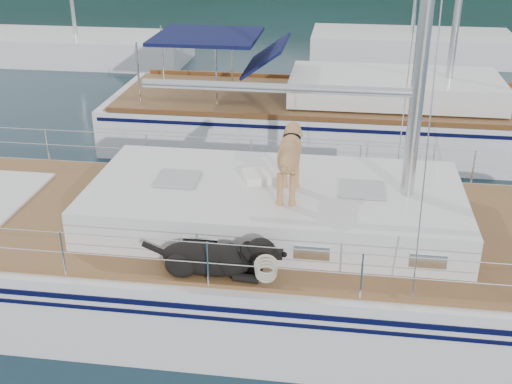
# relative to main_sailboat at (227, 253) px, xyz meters

# --- Properties ---
(ground) EXTENTS (120.00, 120.00, 0.00)m
(ground) POSITION_rel_main_sailboat_xyz_m (-0.10, 0.01, -0.68)
(ground) COLOR black
(ground) RESTS_ON ground
(main_sailboat) EXTENTS (12.00, 3.80, 14.01)m
(main_sailboat) POSITION_rel_main_sailboat_xyz_m (0.00, 0.00, 0.00)
(main_sailboat) COLOR white
(main_sailboat) RESTS_ON ground
(neighbor_sailboat) EXTENTS (11.00, 3.50, 13.30)m
(neighbor_sailboat) POSITION_rel_main_sailboat_xyz_m (1.64, 6.70, -0.05)
(neighbor_sailboat) COLOR white
(neighbor_sailboat) RESTS_ON ground
(bg_boat_west) EXTENTS (8.00, 3.00, 11.65)m
(bg_boat_west) POSITION_rel_main_sailboat_xyz_m (-8.10, 14.01, -0.23)
(bg_boat_west) COLOR white
(bg_boat_west) RESTS_ON ground
(bg_boat_center) EXTENTS (7.20, 3.00, 11.65)m
(bg_boat_center) POSITION_rel_main_sailboat_xyz_m (3.90, 16.01, -0.23)
(bg_boat_center) COLOR white
(bg_boat_center) RESTS_ON ground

